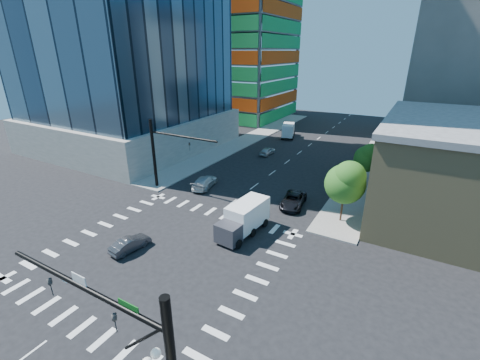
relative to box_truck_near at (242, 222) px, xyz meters
The scene contains 14 objects.
ground 8.06m from the box_truck_near, 124.89° to the right, with size 160.00×160.00×0.00m, color black.
road_markings 8.06m from the box_truck_near, 124.89° to the right, with size 20.00×20.00×0.01m, color silver.
sidewalk_ne 34.44m from the box_truck_near, 76.63° to the left, with size 5.00×60.00×0.15m, color gray.
sidewalk_nw 37.60m from the box_truck_near, 116.97° to the left, with size 5.00×60.00×0.15m, color gray.
construction_building 68.05m from the box_truck_near, 119.97° to the left, with size 25.16×34.50×70.60m.
signal_mast_nw 15.91m from the box_truck_near, 161.07° to the left, with size 10.20×0.40×9.00m.
tree_south 11.44m from the box_truck_near, 42.42° to the left, with size 4.16×4.16×6.82m.
tree_north 21.28m from the box_truck_near, 66.61° to the left, with size 3.54×3.52×5.78m.
car_nb_far 8.79m from the box_truck_near, 75.62° to the left, with size 2.43×5.27×1.46m, color black.
car_sb_near 12.97m from the box_truck_near, 142.10° to the left, with size 2.13×5.25×1.52m, color silver.
car_sb_mid 27.09m from the box_truck_near, 109.60° to the left, with size 1.59×3.96×1.35m, color silver.
car_sb_cross 10.70m from the box_truck_near, 135.37° to the right, with size 1.34×3.84×1.27m, color #444347.
box_truck_near is the anchor object (origin of this frame).
box_truck_far 40.54m from the box_truck_near, 105.11° to the left, with size 3.91×6.14×2.98m.
Camera 1 is at (18.11, -17.84, 17.07)m, focal length 24.00 mm.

